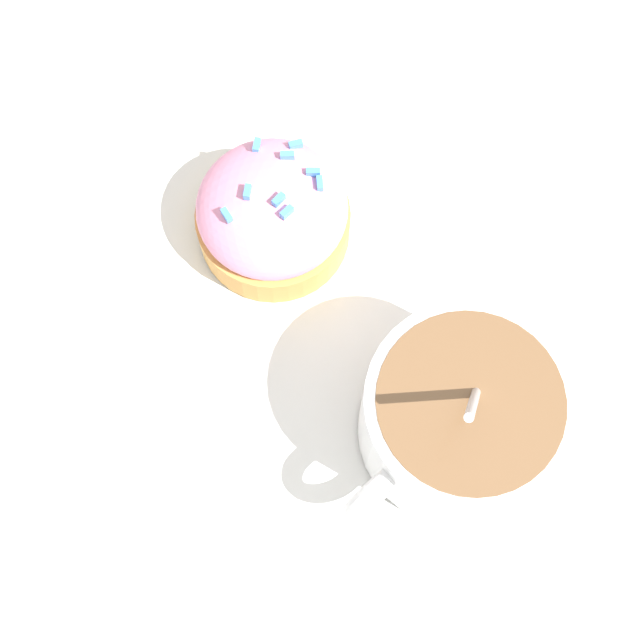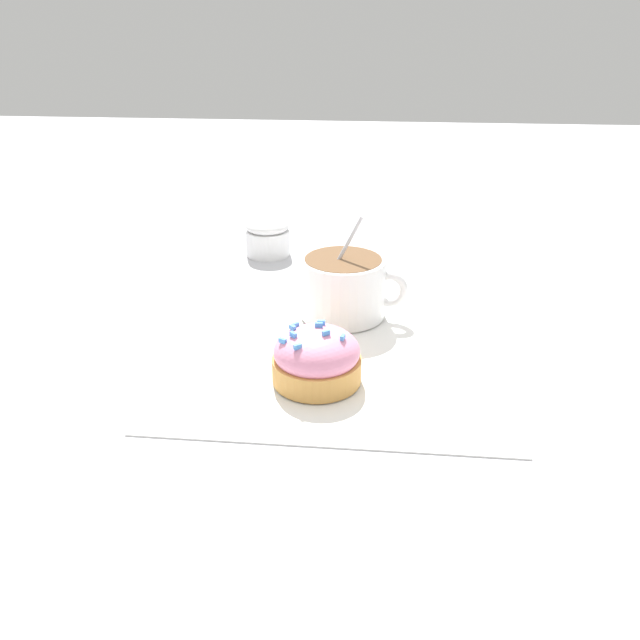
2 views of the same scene
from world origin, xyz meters
name	(u,v)px [view 2 (image 2 of 2)]	position (x,y,z in m)	size (l,w,h in m)	color
ground_plane	(338,347)	(0.00, 0.00, 0.00)	(3.00, 3.00, 0.00)	#B2B2B7
paper_napkin	(338,345)	(0.00, 0.00, 0.00)	(0.33, 0.32, 0.00)	white
coffee_cup	(343,284)	(-0.07, 0.00, 0.04)	(0.09, 0.12, 0.11)	white
frosted_pastry	(317,358)	(0.07, -0.01, 0.03)	(0.08, 0.08, 0.05)	#D19347
sugar_bowl	(268,236)	(-0.26, -0.12, 0.03)	(0.06, 0.06, 0.05)	white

